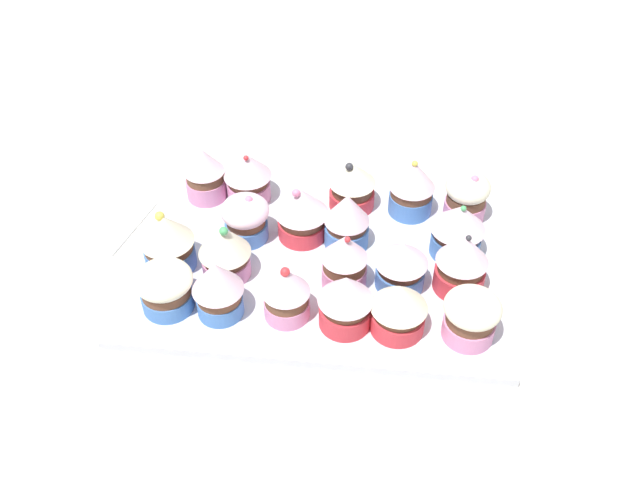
{
  "coord_description": "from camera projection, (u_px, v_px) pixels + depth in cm",
  "views": [
    {
      "loc": [
        -6.79,
        60.86,
        61.23
      ],
      "look_at": [
        0.0,
        0.0,
        4.2
      ],
      "focal_mm": 38.93,
      "sensor_mm": 36.0,
      "label": 1
    }
  ],
  "objects": [
    {
      "name": "cupcake_19",
      "position": [
        165.0,
        287.0,
        0.78
      ],
      "size": [
        6.51,
        6.51,
        5.94
      ],
      "color": "#477AC6",
      "rests_on": "baking_tray"
    },
    {
      "name": "cupcake_1",
      "position": [
        412.0,
        187.0,
        0.9
      ],
      "size": [
        5.96,
        5.96,
        8.22
      ],
      "color": "#477AC6",
      "rests_on": "baking_tray"
    },
    {
      "name": "cupcake_0",
      "position": [
        467.0,
        196.0,
        0.89
      ],
      "size": [
        5.76,
        5.76,
        7.05
      ],
      "color": "pink",
      "rests_on": "baking_tray"
    },
    {
      "name": "cupcake_5",
      "position": [
        458.0,
        229.0,
        0.84
      ],
      "size": [
        6.71,
        6.71,
        7.57
      ],
      "color": "#477AC6",
      "rests_on": "baking_tray"
    },
    {
      "name": "cupcake_4",
      "position": [
        205.0,
        173.0,
        0.92
      ],
      "size": [
        5.38,
        5.38,
        7.69
      ],
      "color": "pink",
      "rests_on": "baking_tray"
    },
    {
      "name": "cupcake_18",
      "position": [
        218.0,
        287.0,
        0.77
      ],
      "size": [
        5.81,
        5.81,
        7.68
      ],
      "color": "#477AC6",
      "rests_on": "baking_tray"
    },
    {
      "name": "cupcake_11",
      "position": [
        344.0,
        260.0,
        0.8
      ],
      "size": [
        5.42,
        5.42,
        7.85
      ],
      "color": "pink",
      "rests_on": "baking_tray"
    },
    {
      "name": "cupcake_9",
      "position": [
        462.0,
        262.0,
        0.79
      ],
      "size": [
        6.05,
        6.05,
        8.15
      ],
      "color": "#D1333D",
      "rests_on": "baking_tray"
    },
    {
      "name": "cupcake_2",
      "position": [
        352.0,
        185.0,
        0.91
      ],
      "size": [
        6.14,
        6.14,
        7.21
      ],
      "color": "#D1333D",
      "rests_on": "baking_tray"
    },
    {
      "name": "cupcake_17",
      "position": [
        286.0,
        292.0,
        0.77
      ],
      "size": [
        5.42,
        5.42,
        7.45
      ],
      "color": "pink",
      "rests_on": "baking_tray"
    },
    {
      "name": "cupcake_3",
      "position": [
        248.0,
        176.0,
        0.92
      ],
      "size": [
        6.39,
        6.39,
        7.38
      ],
      "color": "pink",
      "rests_on": "baking_tray"
    },
    {
      "name": "baking_tray",
      "position": [
        320.0,
        261.0,
        0.86
      ],
      "size": [
        45.63,
        31.87,
        1.2
      ],
      "color": "silver",
      "rests_on": "ground_plane"
    },
    {
      "name": "cupcake_8",
      "position": [
        246.0,
        218.0,
        0.86
      ],
      "size": [
        6.06,
        6.06,
        6.44
      ],
      "color": "#477AC6",
      "rests_on": "baking_tray"
    },
    {
      "name": "cupcake_16",
      "position": [
        346.0,
        300.0,
        0.76
      ],
      "size": [
        6.16,
        6.16,
        7.32
      ],
      "color": "#D1333D",
      "rests_on": "baking_tray"
    },
    {
      "name": "cupcake_7",
      "position": [
        302.0,
        212.0,
        0.86
      ],
      "size": [
        6.67,
        6.67,
        7.7
      ],
      "color": "#D1333D",
      "rests_on": "baking_tray"
    },
    {
      "name": "napkin",
      "position": [
        100.0,
        207.0,
        0.94
      ],
      "size": [
        16.81,
        18.02,
        0.6
      ],
      "primitive_type": "cube",
      "rotation": [
        0.0,
        0.0,
        -0.25
      ],
      "color": "white",
      "rests_on": "ground_plane"
    },
    {
      "name": "cupcake_12",
      "position": [
        225.0,
        250.0,
        0.81
      ],
      "size": [
        6.23,
        6.23,
        7.79
      ],
      "color": "pink",
      "rests_on": "baking_tray"
    },
    {
      "name": "cupcake_13",
      "position": [
        167.0,
        240.0,
        0.82
      ],
      "size": [
        6.47,
        6.47,
        8.18
      ],
      "color": "#477AC6",
      "rests_on": "baking_tray"
    },
    {
      "name": "cupcake_10",
      "position": [
        401.0,
        264.0,
        0.8
      ],
      "size": [
        6.22,
        6.22,
        6.55
      ],
      "color": "#477AC6",
      "rests_on": "baking_tray"
    },
    {
      "name": "ground_plane",
      "position": [
        320.0,
        273.0,
        0.88
      ],
      "size": [
        180.0,
        180.0,
        3.0
      ],
      "primitive_type": "cube",
      "color": "beige"
    },
    {
      "name": "cupcake_6",
      "position": [
        347.0,
        220.0,
        0.85
      ],
      "size": [
        5.59,
        5.59,
        7.75
      ],
      "color": "#477AC6",
      "rests_on": "baking_tray"
    },
    {
      "name": "cupcake_15",
      "position": [
        399.0,
        308.0,
        0.75
      ],
      "size": [
        6.31,
        6.31,
        6.66
      ],
      "color": "#D1333D",
      "rests_on": "baking_tray"
    },
    {
      "name": "cupcake_14",
      "position": [
        471.0,
        316.0,
        0.75
      ],
      "size": [
        6.28,
        6.28,
        6.13
      ],
      "color": "pink",
      "rests_on": "baking_tray"
    }
  ]
}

